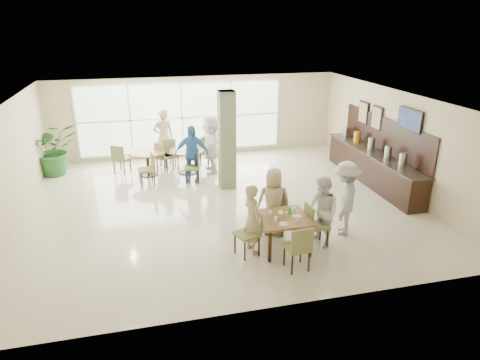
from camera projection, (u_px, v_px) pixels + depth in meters
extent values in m
plane|color=beige|center=(222.00, 204.00, 11.41)|extent=(10.00, 10.00, 0.00)
plane|color=white|center=(220.00, 99.00, 10.42)|extent=(10.00, 10.00, 0.00)
plane|color=#C8B690|center=(196.00, 117.00, 15.00)|extent=(10.00, 0.00, 10.00)
plane|color=#C8B690|center=(277.00, 234.00, 6.82)|extent=(10.00, 0.00, 10.00)
plane|color=#C8B690|center=(8.00, 169.00, 9.81)|extent=(0.00, 9.00, 9.00)
plane|color=#C8B690|center=(395.00, 141.00, 12.02)|extent=(0.00, 9.00, 9.00)
plane|color=silver|center=(182.00, 118.00, 14.87)|extent=(7.00, 0.00, 7.00)
cube|color=#6A704E|center=(227.00, 140.00, 12.09)|extent=(0.45, 0.45, 2.80)
cube|color=brown|center=(284.00, 218.00, 8.93)|extent=(1.04, 1.04, 0.05)
cube|color=black|center=(270.00, 246.00, 8.57)|extent=(0.06, 0.06, 0.70)
cube|color=black|center=(311.00, 241.00, 8.76)|extent=(0.06, 0.06, 0.70)
cube|color=black|center=(258.00, 227.00, 9.36)|extent=(0.06, 0.06, 0.70)
cube|color=black|center=(296.00, 223.00, 9.56)|extent=(0.06, 0.06, 0.70)
cylinder|color=brown|center=(147.00, 152.00, 13.30)|extent=(1.12, 1.12, 0.04)
cylinder|color=black|center=(148.00, 164.00, 13.43)|extent=(0.10, 0.10, 0.71)
cylinder|color=black|center=(149.00, 174.00, 13.55)|extent=(0.60, 0.60, 0.03)
cylinder|color=brown|center=(187.00, 151.00, 13.48)|extent=(1.10, 1.10, 0.04)
cylinder|color=black|center=(188.00, 162.00, 13.61)|extent=(0.10, 0.10, 0.71)
cylinder|color=black|center=(188.00, 172.00, 13.74)|extent=(0.60, 0.60, 0.03)
cylinder|color=white|center=(298.00, 219.00, 8.73)|extent=(0.08, 0.08, 0.10)
cylinder|color=white|center=(270.00, 213.00, 8.97)|extent=(0.08, 0.08, 0.10)
cylinder|color=white|center=(276.00, 219.00, 8.70)|extent=(0.08, 0.08, 0.10)
cylinder|color=white|center=(294.00, 210.00, 9.12)|extent=(0.08, 0.08, 0.10)
cylinder|color=white|center=(284.00, 224.00, 8.60)|extent=(0.20, 0.20, 0.01)
cylinder|color=white|center=(283.00, 212.00, 9.12)|extent=(0.20, 0.20, 0.01)
cylinder|color=white|center=(297.00, 216.00, 8.93)|extent=(0.20, 0.20, 0.01)
cylinder|color=#99B27F|center=(284.00, 214.00, 8.90)|extent=(0.07, 0.07, 0.12)
sphere|color=orange|center=(286.00, 209.00, 8.87)|extent=(0.07, 0.07, 0.07)
sphere|color=orange|center=(283.00, 209.00, 8.88)|extent=(0.07, 0.07, 0.07)
sphere|color=orange|center=(284.00, 210.00, 8.83)|extent=(0.07, 0.07, 0.07)
cube|color=green|center=(289.00, 211.00, 9.02)|extent=(0.09, 0.08, 0.15)
cube|color=black|center=(372.00, 168.00, 12.74)|extent=(0.60, 4.60, 0.90)
cube|color=black|center=(374.00, 153.00, 12.58)|extent=(0.64, 4.70, 0.04)
cube|color=black|center=(385.00, 135.00, 12.45)|extent=(0.04, 4.60, 1.00)
cylinder|color=silver|center=(403.00, 160.00, 11.22)|extent=(0.20, 0.20, 0.40)
cylinder|color=silver|center=(388.00, 153.00, 11.86)|extent=(0.20, 0.20, 0.40)
cylinder|color=silver|center=(371.00, 144.00, 12.68)|extent=(0.20, 0.20, 0.40)
cylinder|color=orange|center=(357.00, 137.00, 13.50)|extent=(0.18, 0.18, 0.36)
cube|color=silver|center=(346.00, 132.00, 14.14)|extent=(0.18, 0.30, 0.36)
cube|color=black|center=(410.00, 120.00, 11.20)|extent=(0.06, 1.00, 0.58)
cube|color=#7F99CC|center=(409.00, 120.00, 11.19)|extent=(0.01, 0.92, 0.50)
cube|color=black|center=(377.00, 118.00, 12.76)|extent=(0.04, 0.55, 0.70)
cube|color=olive|center=(376.00, 118.00, 12.75)|extent=(0.01, 0.47, 0.62)
cube|color=black|center=(364.00, 113.00, 13.49)|extent=(0.04, 0.55, 0.70)
cube|color=olive|center=(363.00, 113.00, 13.48)|extent=(0.01, 0.47, 0.62)
imported|color=#255C26|center=(53.00, 149.00, 13.33)|extent=(1.88, 1.88, 1.64)
imported|color=tan|center=(252.00, 219.00, 8.84)|extent=(0.49, 0.62, 1.50)
imported|color=tan|center=(273.00, 202.00, 9.59)|extent=(0.84, 0.58, 1.57)
imported|color=white|center=(322.00, 212.00, 9.08)|extent=(0.76, 0.88, 1.57)
imported|color=#ABABAD|center=(345.00, 198.00, 9.58)|extent=(1.10, 1.27, 1.71)
imported|color=#3D76B9|center=(192.00, 154.00, 12.72)|extent=(1.13, 0.82, 1.73)
imported|color=white|center=(211.00, 144.00, 13.51)|extent=(0.88, 1.74, 1.81)
imported|color=tan|center=(164.00, 137.00, 14.16)|extent=(0.76, 0.58, 1.89)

